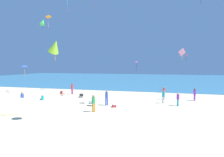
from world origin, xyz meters
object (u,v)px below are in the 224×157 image
(beach_chair_near_camera, at_px, (90,104))
(kite_pink, at_px, (182,52))
(kite_blue, at_px, (24,66))
(kite_red, at_px, (186,55))
(person_0, at_px, (42,98))
(person_8, at_px, (164,92))
(person_6, at_px, (72,88))
(kite_green, at_px, (43,22))
(person_4, at_px, (93,102))
(kite_magenta, at_px, (137,62))
(kite_lime, at_px, (55,46))
(person_7, at_px, (22,99))
(person_3, at_px, (178,98))
(person_1, at_px, (163,96))
(person_5, at_px, (107,97))
(person_2, at_px, (195,93))
(kite_orange, at_px, (48,16))
(cooler_box, at_px, (114,106))
(beach_chair_far_left, at_px, (62,93))
(kite_teal, at_px, (67,2))
(beach_chair_far_right, at_px, (81,96))

(beach_chair_near_camera, height_order, kite_pink, kite_pink)
(kite_blue, distance_m, kite_red, 25.10)
(person_0, xyz_separation_m, person_8, (14.89, 4.58, 0.69))
(person_6, xyz_separation_m, kite_red, (16.99, 8.44, 5.10))
(kite_blue, height_order, kite_green, kite_green)
(person_4, height_order, person_8, person_8)
(person_0, relative_size, kite_magenta, 0.45)
(person_4, height_order, kite_lime, kite_lime)
(person_6, bearing_deg, kite_blue, -179.50)
(person_7, height_order, kite_blue, kite_blue)
(person_7, relative_size, kite_magenta, 1.07)
(person_3, bearing_deg, person_1, 127.13)
(kite_pink, xyz_separation_m, kite_magenta, (-5.99, 4.66, -1.05))
(person_5, bearing_deg, person_8, 95.98)
(person_2, xyz_separation_m, kite_blue, (-18.60, -7.75, 3.43))
(person_3, distance_m, kite_lime, 13.88)
(person_1, bearing_deg, kite_pink, 127.27)
(person_2, distance_m, kite_pink, 5.59)
(kite_orange, bearing_deg, person_4, -39.47)
(cooler_box, distance_m, person_0, 10.00)
(person_1, height_order, kite_lime, kite_lime)
(kite_pink, bearing_deg, beach_chair_far_left, 176.12)
(person_6, bearing_deg, person_5, -121.32)
(person_8, relative_size, kite_orange, 0.89)
(person_1, distance_m, person_3, 1.91)
(cooler_box, bearing_deg, person_3, 19.59)
(person_3, height_order, kite_teal, kite_teal)
(kite_pink, relative_size, kite_red, 1.44)
(kite_magenta, bearing_deg, person_4, -101.26)
(person_2, relative_size, person_5, 0.96)
(cooler_box, bearing_deg, kite_orange, 153.14)
(person_8, xyz_separation_m, kite_pink, (1.97, -1.61, 4.98))
(person_2, relative_size, kite_pink, 1.11)
(person_5, height_order, kite_lime, kite_lime)
(person_0, xyz_separation_m, person_4, (8.52, -4.18, 0.68))
(person_4, xyz_separation_m, kite_teal, (-3.87, 2.41, 10.31))
(beach_chair_near_camera, bearing_deg, beach_chair_far_left, -130.70)
(beach_chair_near_camera, xyz_separation_m, cooler_box, (2.69, 0.02, -0.08))
(kite_lime, bearing_deg, person_2, 47.52)
(beach_chair_far_right, relative_size, kite_orange, 0.43)
(person_4, distance_m, kite_teal, 11.28)
(beach_chair_near_camera, xyz_separation_m, person_1, (7.68, 3.49, 0.64))
(kite_blue, bearing_deg, person_8, 27.26)
(cooler_box, bearing_deg, person_0, 170.90)
(person_2, relative_size, kite_orange, 0.84)
(kite_red, distance_m, kite_green, 24.17)
(kite_pink, relative_size, kite_teal, 0.74)
(cooler_box, height_order, kite_magenta, kite_magenta)
(beach_chair_far_left, relative_size, kite_blue, 0.55)
(person_1, distance_m, kite_blue, 16.05)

